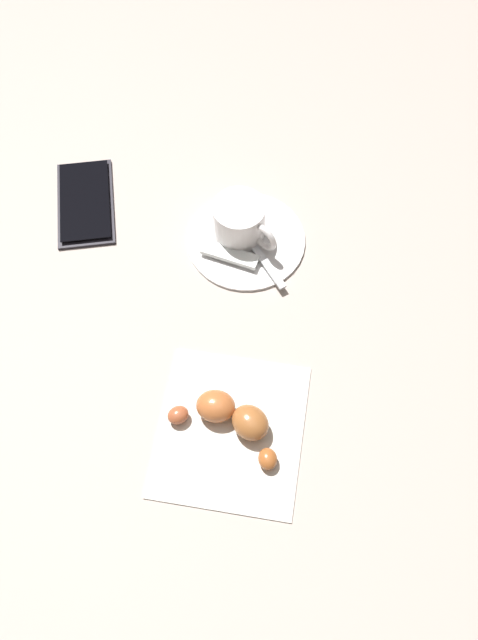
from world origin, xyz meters
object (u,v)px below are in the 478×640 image
(croissant, at_px, (231,417))
(napkin, at_px, (231,430))
(sugar_packet, at_px, (230,255))
(espresso_cup, at_px, (240,221))
(cell_phone, at_px, (85,202))
(saucer, at_px, (246,239))
(teaspoon, at_px, (247,236))

(croissant, bearing_deg, napkin, 171.01)
(sugar_packet, height_order, napkin, sugar_packet)
(napkin, xyz_separation_m, croissant, (0.01, -0.00, 0.02))
(espresso_cup, distance_m, cell_phone, 0.21)
(napkin, height_order, cell_phone, cell_phone)
(sugar_packet, height_order, cell_phone, sugar_packet)
(saucer, relative_size, napkin, 0.85)
(sugar_packet, bearing_deg, teaspoon, 73.22)
(teaspoon, bearing_deg, espresso_cup, 46.01)
(napkin, relative_size, cell_phone, 1.27)
(saucer, relative_size, teaspoon, 1.21)
(saucer, height_order, cell_phone, cell_phone)
(saucer, bearing_deg, croissant, 170.78)
(cell_phone, bearing_deg, teaspoon, -110.55)
(sugar_packet, xyz_separation_m, napkin, (-0.22, 0.02, -0.01))
(teaspoon, bearing_deg, saucer, 93.72)
(sugar_packet, height_order, croissant, croissant)
(espresso_cup, distance_m, napkin, 0.26)
(teaspoon, bearing_deg, sugar_packet, 137.92)
(espresso_cup, xyz_separation_m, croissant, (-0.24, 0.03, -0.02))
(cell_phone, bearing_deg, croissant, -152.53)
(saucer, distance_m, teaspoon, 0.01)
(teaspoon, distance_m, sugar_packet, 0.03)
(saucer, xyz_separation_m, napkin, (-0.24, 0.04, -0.00))
(espresso_cup, bearing_deg, teaspoon, -133.99)
(saucer, xyz_separation_m, teaspoon, (0.00, -0.00, 0.01))
(cell_phone, bearing_deg, saucer, -110.69)
(cell_phone, bearing_deg, napkin, -153.37)
(saucer, height_order, napkin, saucer)
(teaspoon, xyz_separation_m, cell_phone, (0.08, 0.20, -0.01))
(teaspoon, relative_size, cell_phone, 0.89)
(teaspoon, bearing_deg, napkin, 170.51)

